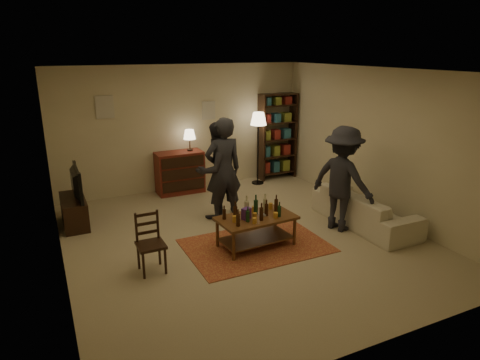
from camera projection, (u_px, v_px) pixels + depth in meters
floor at (243, 238)px, 7.09m from camera, size 6.00×6.00×0.00m
room_shell at (152, 109)px, 8.85m from camera, size 6.00×6.00×6.00m
rug at (256, 245)px, 6.81m from camera, size 2.20×1.50×0.01m
coffee_table at (256, 221)px, 6.69m from camera, size 1.25×0.74×0.84m
dining_chair at (150, 241)px, 5.96m from camera, size 0.38×0.38×0.87m
tv_stand at (74, 204)px, 7.52m from camera, size 0.40×1.00×1.06m
dresser at (180, 171)px, 9.21m from camera, size 1.00×0.50×1.36m
bookshelf at (277, 136)px, 10.10m from camera, size 0.90×0.34×2.02m
floor_lamp at (258, 124)px, 9.54m from camera, size 0.36×0.36×1.65m
sofa at (365, 208)px, 7.56m from camera, size 0.81×2.08×0.61m
person_left at (223, 170)px, 7.59m from camera, size 0.69×0.46×1.89m
person_right at (217, 171)px, 7.75m from camera, size 0.99×0.85×1.78m
person_by_sofa at (343, 179)px, 7.21m from camera, size 1.00×1.32×1.80m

